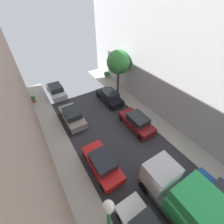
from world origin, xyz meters
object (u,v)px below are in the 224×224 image
object	(u,v)px
parked_car_right_1	(222,201)
potted_plant_4	(33,99)
lamp_post	(109,222)
parked_car_left_4	(72,116)
street_tree_1	(118,62)
delivery_truck	(194,211)
parked_car_left_3	(102,163)
parked_car_right_3	(109,97)
potted_plant_3	(106,74)
parked_car_left_5	(56,91)
parked_car_right_2	(137,122)

from	to	relation	value
parked_car_right_1	potted_plant_4	xyz separation A→B (m)	(-8.38, 19.18, -0.08)
potted_plant_4	lamp_post	xyz separation A→B (m)	(1.08, -16.85, 3.37)
parked_car_left_4	street_tree_1	distance (m)	8.64
lamp_post	delivery_truck	bearing A→B (deg)	-20.29
parked_car_left_3	street_tree_1	distance (m)	12.22
parked_car_right_3	potted_plant_3	distance (m)	6.32
parked_car_right_3	parked_car_left_3	bearing A→B (deg)	-125.01
parked_car_left_3	parked_car_left_5	distance (m)	12.80
parked_car_left_3	street_tree_1	xyz separation A→B (m)	(7.50, 8.93, 3.65)
parked_car_right_3	street_tree_1	distance (m)	4.38
potted_plant_4	lamp_post	bearing A→B (deg)	-86.32
street_tree_1	parked_car_left_3	bearing A→B (deg)	-130.01
parked_car_left_4	potted_plant_4	distance (m)	6.62
potted_plant_4	street_tree_1	bearing A→B (deg)	-19.26
potted_plant_3	parked_car_right_2	bearing A→B (deg)	-104.42
parked_car_right_1	street_tree_1	bearing A→B (deg)	82.31
lamp_post	parked_car_left_3	bearing A→B (deg)	65.93
potted_plant_4	parked_car_right_3	bearing A→B (deg)	-30.23
parked_car_right_3	lamp_post	xyz separation A→B (m)	(-7.30, -11.96, 3.29)
parked_car_right_3	parked_car_right_2	bearing A→B (deg)	-90.00
parked_car_right_2	parked_car_right_3	world-z (taller)	same
parked_car_right_2	lamp_post	bearing A→B (deg)	-138.42
parked_car_right_2	potted_plant_4	bearing A→B (deg)	128.95
street_tree_1	potted_plant_3	size ratio (longest dim) A/B	5.37
parked_car_right_3	delivery_truck	bearing A→B (deg)	-101.18
parked_car_right_1	lamp_post	size ratio (longest dim) A/B	0.71
potted_plant_3	lamp_post	size ratio (longest dim) A/B	0.18
street_tree_1	potted_plant_3	distance (m)	5.77
parked_car_left_5	parked_car_right_3	bearing A→B (deg)	-43.33
street_tree_1	lamp_post	size ratio (longest dim) A/B	0.97
parked_car_right_1	parked_car_right_2	xyz separation A→B (m)	(0.00, 8.81, 0.00)
parked_car_right_1	lamp_post	distance (m)	8.34
street_tree_1	lamp_post	world-z (taller)	lamp_post
parked_car_left_4	lamp_post	xyz separation A→B (m)	(-1.90, -10.94, 3.29)
parked_car_left_3	parked_car_right_2	world-z (taller)	same
parked_car_right_3	parked_car_right_1	bearing A→B (deg)	-90.00
parked_car_right_3	street_tree_1	bearing A→B (deg)	30.24
parked_car_left_4	parked_car_right_2	xyz separation A→B (m)	(5.40, -4.46, 0.00)
delivery_truck	lamp_post	distance (m)	5.38
potted_plant_3	lamp_post	xyz separation A→B (m)	(-10.16, -17.60, 3.27)
parked_car_right_3	potted_plant_3	xyz separation A→B (m)	(2.86, 5.64, 0.02)
parked_car_right_3	delivery_truck	distance (m)	13.97
parked_car_left_5	potted_plant_3	distance (m)	8.28
parked_car_left_3	parked_car_right_2	distance (m)	5.84
parked_car_right_2	lamp_post	size ratio (longest dim) A/B	0.71
parked_car_left_3	parked_car_right_1	size ratio (longest dim) A/B	1.00
potted_plant_3	lamp_post	world-z (taller)	lamp_post
parked_car_right_1	potted_plant_4	world-z (taller)	parked_car_right_1
parked_car_left_5	delivery_truck	distance (m)	18.98
parked_car_right_1	parked_car_right_2	distance (m)	8.81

